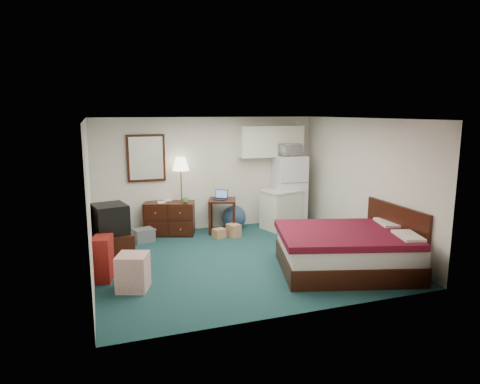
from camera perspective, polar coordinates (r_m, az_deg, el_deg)
name	(u,v)px	position (r m, az deg, el deg)	size (l,w,h in m)	color
floor	(240,259)	(7.80, 0.06, -8.94)	(5.00, 4.50, 0.01)	#103537
ceiling	(240,119)	(7.35, 0.06, 9.75)	(5.00, 4.50, 0.01)	white
walls	(240,191)	(7.47, 0.06, 0.12)	(5.01, 4.51, 2.50)	white
mirror	(146,158)	(9.28, -12.41, 4.44)	(0.80, 0.06, 1.00)	white
upper_cabinets	(271,141)	(9.83, 4.16, 6.76)	(1.50, 0.35, 0.70)	white
headboard	(396,233)	(7.88, 20.05, -5.21)	(0.06, 1.56, 1.00)	#38160C
dresser	(170,218)	(9.32, -9.38, -3.49)	(1.05, 0.48, 0.72)	#38160C
floor_lamp	(181,195)	(9.34, -7.81, -0.46)	(0.36, 0.36, 1.66)	#C18D45
desk	(222,216)	(9.41, -2.38, -3.17)	(0.58, 0.58, 0.73)	#38160C
exercise_ball	(234,217)	(9.66, -0.82, -3.38)	(0.54, 0.54, 0.54)	navy
kitchen_counter	(281,210)	(9.72, 5.49, -2.40)	(0.78, 0.59, 0.85)	white
fridge	(289,191)	(9.95, 6.55, 0.19)	(0.67, 0.67, 1.63)	silver
bed	(346,251)	(7.38, 13.95, -7.65)	(2.12, 1.65, 0.68)	#4D0811
tv_stand	(112,251)	(7.61, -16.75, -7.53)	(0.60, 0.66, 0.60)	#38160C
suitcase	(103,258)	(7.12, -17.82, -8.43)	(0.27, 0.43, 0.70)	maroon
retail_box	(133,272)	(6.66, -14.08, -10.31)	(0.44, 0.44, 0.54)	silver
file_bin	(144,235)	(8.97, -12.72, -5.64)	(0.39, 0.29, 0.27)	slate
cardboard_box_a	(219,233)	(9.04, -2.79, -5.51)	(0.23, 0.20, 0.20)	#A77C59
cardboard_box_b	(234,230)	(9.10, -0.87, -5.14)	(0.23, 0.27, 0.27)	#A77C59
laptop	(220,195)	(9.27, -2.71, -0.43)	(0.29, 0.23, 0.20)	black
crt_tv	(110,219)	(7.49, -16.95, -3.44)	(0.53, 0.58, 0.49)	black
microwave	(290,148)	(9.77, 6.66, 5.80)	(0.48, 0.27, 0.33)	silver
book_a	(157,198)	(9.18, -10.96, -0.76)	(0.17, 0.02, 0.23)	#A77C59
book_b	(164,196)	(9.34, -10.12, -0.55)	(0.16, 0.02, 0.22)	#A77C59
mug	(185,200)	(9.09, -7.31, -1.04)	(0.14, 0.11, 0.14)	#4EA049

